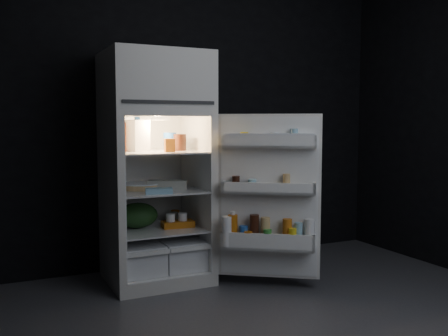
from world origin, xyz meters
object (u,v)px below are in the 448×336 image
milk_jug (138,136)px  yogurt_tray (178,224)px  egg_carton (167,185)px  refrigerator (155,160)px  fridge_door (268,200)px

milk_jug → yogurt_tray: bearing=-38.4°
milk_jug → egg_carton: (0.22, -0.05, -0.38)m
refrigerator → egg_carton: refrigerator is taller
egg_carton → yogurt_tray: (0.07, -0.05, -0.31)m
yogurt_tray → egg_carton: bearing=151.3°
milk_jug → yogurt_tray: size_ratio=0.97×
yogurt_tray → fridge_door: bearing=-37.8°
milk_jug → yogurt_tray: milk_jug is taller
yogurt_tray → refrigerator: bearing=151.6°
egg_carton → yogurt_tray: bearing=-10.8°
egg_carton → milk_jug: bearing=-170.9°
refrigerator → egg_carton: 0.22m
fridge_door → yogurt_tray: size_ratio=4.93×
refrigerator → egg_carton: bearing=-33.0°
fridge_door → milk_jug: 1.11m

